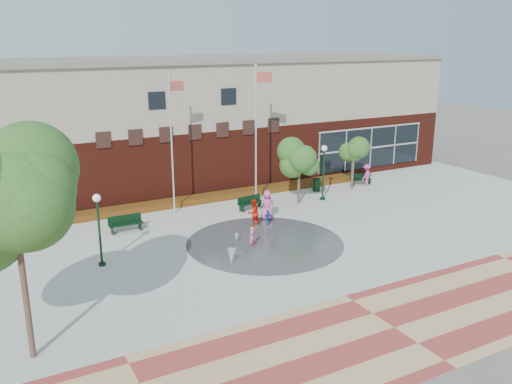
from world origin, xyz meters
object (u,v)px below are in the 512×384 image
flagpole_left (172,138)px  child_splash (252,237)px  flagpole_right (257,128)px  tree_big_left (14,203)px  trash_can (317,185)px  bench_left (126,227)px

flagpole_left → child_splash: 8.62m
flagpole_right → tree_big_left: size_ratio=1.16×
trash_can → tree_big_left: (-20.51, -12.67, 5.07)m
flagpole_right → flagpole_left: bearing=-168.1°
flagpole_right → child_splash: bearing=-102.1°
bench_left → trash_can: 14.40m
tree_big_left → child_splash: (11.37, 5.37, -4.98)m
flagpole_right → bench_left: flagpole_right is taller
flagpole_left → trash_can: size_ratio=9.18×
flagpole_left → flagpole_right: flagpole_right is taller
tree_big_left → trash_can: bearing=31.7°
flagpole_right → trash_can: bearing=24.5°
bench_left → trash_can: bench_left is taller
flagpole_right → trash_can: size_ratio=9.66×
bench_left → trash_can: bearing=7.5°
tree_big_left → child_splash: tree_big_left is taller
child_splash → trash_can: bearing=-174.8°
flagpole_left → trash_can: bearing=-3.0°
trash_can → tree_big_left: bearing=-148.3°
flagpole_left → bench_left: bearing=-154.9°
flagpole_left → bench_left: (-3.64, -1.91, -4.47)m
trash_can → tree_big_left: 24.64m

